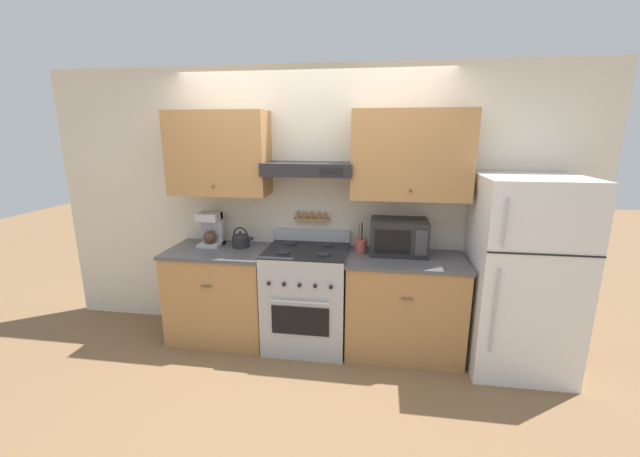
# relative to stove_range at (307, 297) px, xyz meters

# --- Properties ---
(ground_plane) EXTENTS (16.00, 16.00, 0.00)m
(ground_plane) POSITION_rel_stove_range_xyz_m (-0.00, -0.31, -0.47)
(ground_plane) COLOR brown
(wall_back) EXTENTS (5.20, 0.46, 2.55)m
(wall_back) POSITION_rel_stove_range_xyz_m (0.02, 0.29, 0.96)
(wall_back) COLOR beige
(wall_back) RESTS_ON ground_plane
(counter_left) EXTENTS (0.94, 0.64, 0.89)m
(counter_left) POSITION_rel_stove_range_xyz_m (-0.84, 0.02, -0.02)
(counter_left) COLOR #AD7A47
(counter_left) RESTS_ON ground_plane
(counter_right) EXTENTS (1.03, 0.64, 0.89)m
(counter_right) POSITION_rel_stove_range_xyz_m (0.89, 0.02, -0.02)
(counter_right) COLOR #AD7A47
(counter_right) RESTS_ON ground_plane
(stove_range) EXTENTS (0.74, 0.66, 1.04)m
(stove_range) POSITION_rel_stove_range_xyz_m (0.00, 0.00, 0.00)
(stove_range) COLOR #ADAFB5
(stove_range) RESTS_ON ground_plane
(refrigerator) EXTENTS (0.80, 0.76, 1.63)m
(refrigerator) POSITION_rel_stove_range_xyz_m (1.82, -0.06, 0.34)
(refrigerator) COLOR white
(refrigerator) RESTS_ON ground_plane
(tea_kettle) EXTENTS (0.21, 0.16, 0.19)m
(tea_kettle) POSITION_rel_stove_range_xyz_m (-0.66, 0.12, 0.49)
(tea_kettle) COLOR #232326
(tea_kettle) RESTS_ON counter_left
(coffee_maker) EXTENTS (0.21, 0.22, 0.32)m
(coffee_maker) POSITION_rel_stove_range_xyz_m (-0.96, 0.15, 0.58)
(coffee_maker) COLOR #ADAFB5
(coffee_maker) RESTS_ON counter_left
(microwave) EXTENTS (0.50, 0.36, 0.31)m
(microwave) POSITION_rel_stove_range_xyz_m (0.82, 0.14, 0.58)
(microwave) COLOR #232326
(microwave) RESTS_ON counter_right
(utensil_crock) EXTENTS (0.11, 0.11, 0.28)m
(utensil_crock) POSITION_rel_stove_range_xyz_m (0.48, 0.12, 0.49)
(utensil_crock) COLOR #B24C42
(utensil_crock) RESTS_ON counter_right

